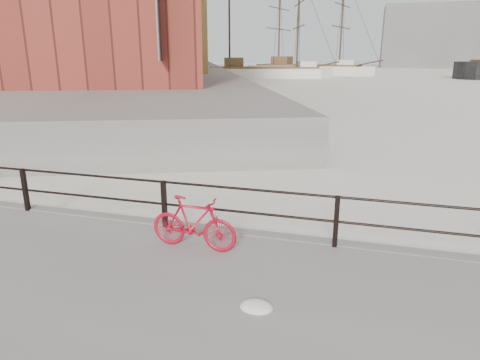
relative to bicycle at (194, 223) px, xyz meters
The scene contains 12 objects.
ground 2.83m from the bicycle, 20.88° to the left, with size 400.00×400.00×0.00m, color white.
far_quay 82.03m from the bicycle, 117.19° to the left, with size 24.00×150.00×1.80m, color gray.
guardrail 2.64m from the bicycle, 17.85° to the left, with size 28.00×0.10×1.00m, color black, non-canonical shape.
bicycle is the anchor object (origin of this frame).
schooner_mid 81.89m from the bicycle, 96.06° to the left, with size 28.01×11.85×20.23m, color silver, non-canonical shape.
schooner_left 68.29m from the bicycle, 102.09° to the left, with size 25.26×11.48×19.10m, color silver, non-canonical shape.
workboat_near 34.91m from the bicycle, 124.42° to the left, with size 12.01×4.00×7.00m, color black, non-canonical shape.
workboat_far 51.61m from the bicycle, 123.16° to the left, with size 11.00×3.80×7.00m, color black, non-canonical shape.
apartment_cream 73.22m from the bicycle, 119.49° to the left, with size 20.00×15.00×21.20m, color beige.
apartment_grey 94.99m from the bicycle, 117.74° to the left, with size 22.00×15.00×23.20m, color #9C9B96.
apartment_brick 117.64m from the bicycle, 116.62° to the left, with size 24.00×15.00×21.20m, color maroon.
industrial_west 142.98m from the bicycle, 80.92° to the left, with size 32.00×18.00×18.00m, color gray.
Camera 1 is at (0.34, -7.75, 3.83)m, focal length 32.00 mm.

